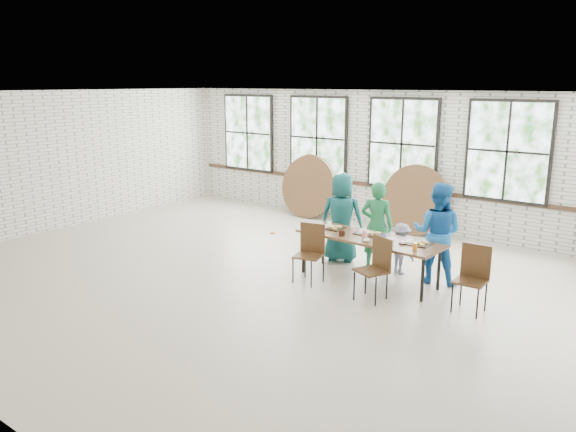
# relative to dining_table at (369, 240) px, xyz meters

# --- Properties ---
(room) EXTENTS (12.00, 12.00, 12.00)m
(room) POSITION_rel_dining_table_xyz_m (-1.13, 3.37, 1.14)
(room) COLOR #B7A791
(room) RESTS_ON ground
(dining_table) EXTENTS (2.44, 0.92, 0.74)m
(dining_table) POSITION_rel_dining_table_xyz_m (0.00, 0.00, 0.00)
(dining_table) COLOR brown
(dining_table) RESTS_ON ground
(chair_near_left) EXTENTS (0.51, 0.50, 0.95)m
(chair_near_left) POSITION_rel_dining_table_xyz_m (-0.75, -0.57, -0.13)
(chair_near_left) COLOR #4A2F18
(chair_near_left) RESTS_ON ground
(chair_near_right) EXTENTS (0.55, 0.54, 0.95)m
(chair_near_right) POSITION_rel_dining_table_xyz_m (0.48, -0.61, -0.13)
(chair_near_right) COLOR #4A2F18
(chair_near_right) RESTS_ON ground
(chair_spare) EXTENTS (0.43, 0.41, 0.95)m
(chair_spare) POSITION_rel_dining_table_xyz_m (1.76, -0.16, -0.13)
(chair_spare) COLOR #4A2F18
(chair_spare) RESTS_ON ground
(adult_teal) EXTENTS (0.91, 0.74, 1.61)m
(adult_teal) POSITION_rel_dining_table_xyz_m (-0.92, 0.65, 0.12)
(adult_teal) COLOR #18525B
(adult_teal) RESTS_ON ground
(adult_green) EXTENTS (0.65, 0.53, 1.53)m
(adult_green) POSITION_rel_dining_table_xyz_m (-0.21, 0.65, 0.08)
(adult_green) COLOR #1E7241
(adult_green) RESTS_ON ground
(toddler) EXTENTS (0.64, 0.49, 0.87)m
(toddler) POSITION_rel_dining_table_xyz_m (0.26, 0.65, -0.25)
(toddler) COLOR #121137
(toddler) RESTS_ON ground
(adult_blue) EXTENTS (0.89, 0.74, 1.63)m
(adult_blue) POSITION_rel_dining_table_xyz_m (0.88, 0.65, 0.13)
(adult_blue) COLOR blue
(adult_blue) RESTS_ON ground
(tabletop_clutter) EXTENTS (2.02, 0.64, 0.11)m
(tabletop_clutter) POSITION_rel_dining_table_xyz_m (0.13, -0.02, 0.08)
(tabletop_clutter) COLOR black
(tabletop_clutter) RESTS_ON dining_table
(round_tops_leaning) EXTENTS (4.24, 0.42, 1.49)m
(round_tops_leaning) POSITION_rel_dining_table_xyz_m (-2.49, 3.10, 0.05)
(round_tops_leaning) COLOR brown
(round_tops_leaning) RESTS_ON ground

